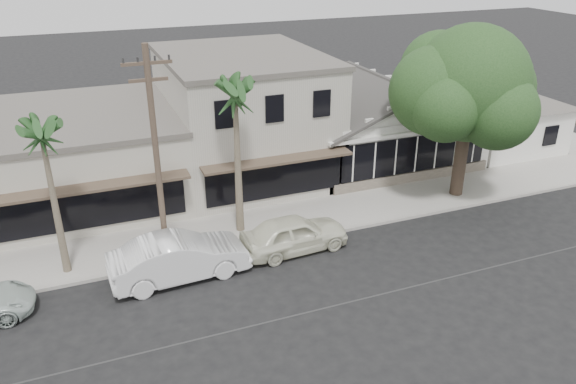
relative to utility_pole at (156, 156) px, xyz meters
name	(u,v)px	position (x,y,z in m)	size (l,w,h in m)	color
ground	(423,284)	(9.00, -5.20, -4.79)	(140.00, 140.00, 0.00)	black
sidewalk_north	(184,240)	(1.00, 1.55, -4.71)	(90.00, 3.50, 0.15)	#9E9991
corner_shop	(379,118)	(14.00, 7.27, -2.17)	(10.40, 8.60, 5.10)	white
side_cottage	(499,125)	(22.20, 6.30, -3.29)	(6.00, 6.00, 3.00)	white
row_building_near	(243,117)	(6.00, 8.30, -1.54)	(8.00, 10.00, 6.50)	#BAB4A8
row_building_midnear	(75,158)	(-3.00, 8.30, -2.69)	(10.00, 10.00, 4.20)	#AFAC9D
utility_pole	(156,156)	(0.00, 0.00, 0.00)	(1.80, 0.24, 9.00)	brown
car_0	(294,234)	(5.30, -0.92, -3.99)	(1.89, 4.69, 1.60)	silver
car_1	(179,258)	(0.30, -1.22, -3.89)	(1.90, 5.44, 1.79)	white
shade_tree	(466,86)	(15.16, 1.37, 0.98)	(7.91, 7.15, 8.77)	#45372A
palm_east	(235,94)	(3.61, 1.45, 1.69)	(2.59, 2.59, 7.59)	#726651
palm_mid	(41,135)	(-3.89, 0.70, 1.11)	(2.68, 2.68, 6.89)	#726651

